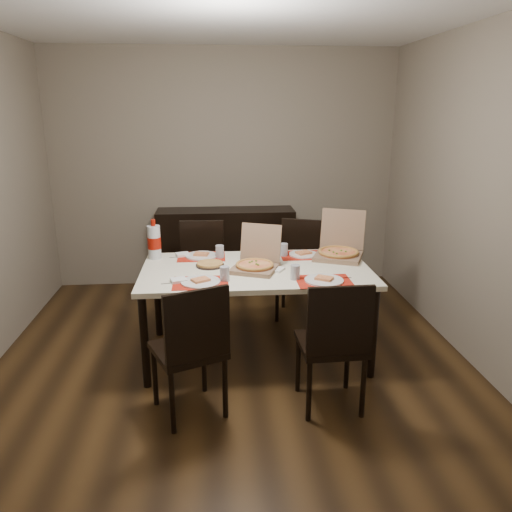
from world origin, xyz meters
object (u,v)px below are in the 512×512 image
object	(u,v)px
chair_near_left	(192,346)
pizza_box_center	(256,263)
chair_far_left	(202,266)
soda_bottle	(154,242)
sideboard	(226,249)
chair_near_right	(334,341)
dining_table	(256,276)
chair_far_right	(300,264)
dip_bowl	(265,259)

from	to	relation	value
chair_near_left	pizza_box_center	xyz separation A→B (m)	(0.48, 0.81, 0.29)
chair_far_left	chair_near_left	bearing A→B (deg)	-91.13
soda_bottle	chair_far_left	bearing A→B (deg)	53.43
sideboard	chair_near_right	world-z (taller)	chair_near_right
chair_near_right	chair_near_left	bearing A→B (deg)	-180.00
chair_near_left	chair_near_right	distance (m)	0.92
chair_near_right	dining_table	bearing A→B (deg)	117.57
dining_table	chair_near_right	xyz separation A→B (m)	(0.44, -0.84, -0.17)
chair_near_right	chair_far_right	distance (m)	1.67
chair_far_right	chair_near_right	bearing A→B (deg)	-92.24
dip_bowl	soda_bottle	world-z (taller)	soda_bottle
soda_bottle	chair_far_right	bearing A→B (deg)	20.06
chair_near_left	pizza_box_center	world-z (taller)	pizza_box_center
chair_far_left	pizza_box_center	size ratio (longest dim) A/B	2.00
soda_bottle	dining_table	bearing A→B (deg)	-22.43
chair_near_right	soda_bottle	world-z (taller)	soda_bottle
sideboard	dip_bowl	world-z (taller)	sideboard
pizza_box_center	dip_bowl	xyz separation A→B (m)	(0.10, 0.23, -0.04)
pizza_box_center	soda_bottle	world-z (taller)	soda_bottle
dining_table	soda_bottle	xyz separation A→B (m)	(-0.83, 0.34, 0.21)
chair_near_right	chair_far_right	bearing A→B (deg)	87.76
chair_near_right	pizza_box_center	bearing A→B (deg)	118.66
dining_table	soda_bottle	world-z (taller)	soda_bottle
chair_far_right	soda_bottle	distance (m)	1.47
chair_near_left	chair_far_right	distance (m)	1.94
chair_near_left	chair_far_right	size ratio (longest dim) A/B	1.00
sideboard	chair_far_left	size ratio (longest dim) A/B	1.61
sideboard	dining_table	xyz separation A→B (m)	(0.20, -1.64, 0.23)
dining_table	pizza_box_center	bearing A→B (deg)	-97.09
pizza_box_center	soda_bottle	distance (m)	0.91
dining_table	pizza_box_center	size ratio (longest dim) A/B	3.88
chair_near_right	chair_far_right	xyz separation A→B (m)	(0.07, 1.67, 0.00)
dining_table	chair_far_right	distance (m)	0.98
dining_table	soda_bottle	bearing A→B (deg)	157.57
chair_near_right	chair_far_left	xyz separation A→B (m)	(-0.89, 1.69, 0.00)
dining_table	soda_bottle	distance (m)	0.92
sideboard	chair_near_left	xyz separation A→B (m)	(-0.29, -2.48, 0.06)
chair_near_left	chair_far_left	world-z (taller)	same
sideboard	chair_far_left	distance (m)	0.83
sideboard	dining_table	size ratio (longest dim) A/B	0.83
chair_near_right	dip_bowl	xyz separation A→B (m)	(-0.35, 1.04, 0.25)
dining_table	sideboard	bearing A→B (deg)	96.87
dining_table	chair_near_right	bearing A→B (deg)	-62.43
pizza_box_center	dip_bowl	size ratio (longest dim) A/B	3.60
dining_table	chair_far_right	size ratio (longest dim) A/B	1.94
dip_bowl	chair_far_right	bearing A→B (deg)	56.73
dip_bowl	chair_far_left	bearing A→B (deg)	129.92
chair_far_left	dip_bowl	size ratio (longest dim) A/B	7.22
dining_table	dip_bowl	xyz separation A→B (m)	(0.09, 0.20, 0.08)
dining_table	chair_near_right	size ratio (longest dim) A/B	1.94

